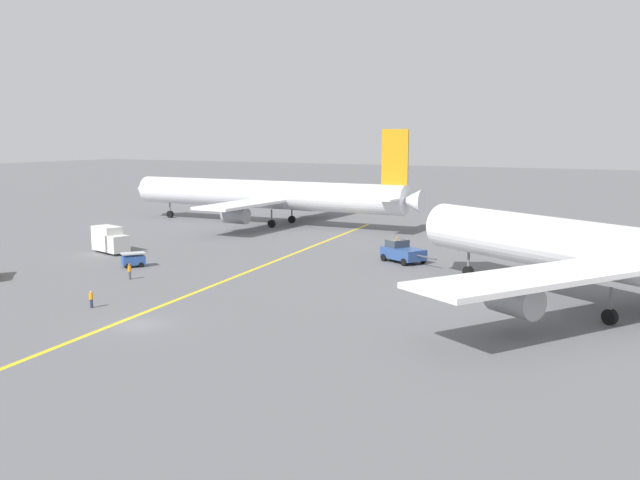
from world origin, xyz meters
The scene contains 9 objects.
ground_plane centered at (0.00, 0.00, 0.00)m, with size 600.00×600.00×0.00m, color slate.
taxiway_stripe centered at (-3.27, 10.00, 0.00)m, with size 0.50×120.00×0.01m, color yellow.
airliner_at_gate_left centered at (-26.85, 61.24, 5.13)m, with size 57.74×39.62×16.35m.
airliner_being_pushed centered at (33.49, 22.90, 5.22)m, with size 44.25×41.35×16.14m.
pushback_tug centered at (8.02, 37.65, 1.26)m, with size 8.35×5.52×2.96m.
gse_baggage_cart_near_cluster centered at (-18.66, 19.38, 0.86)m, with size 2.85×3.14×1.71m.
gse_catering_truck_tall centered at (-28.45, 25.54, 1.76)m, with size 6.28×3.92×3.50m.
ground_crew_marshaller_foreground centered at (-13.85, 13.69, 0.91)m, with size 0.37×0.45×1.74m.
ground_crew_ramp_agent_by_cones centered at (-7.79, 2.40, 0.81)m, with size 0.36×0.36×1.57m.
Camera 1 is at (40.40, -42.85, 15.47)m, focal length 40.06 mm.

